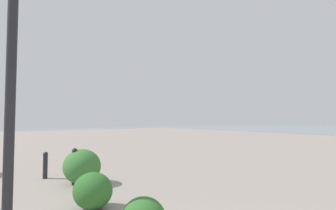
% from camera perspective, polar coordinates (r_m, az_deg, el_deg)
% --- Properties ---
extents(lamppost, '(0.98, 0.28, 4.11)m').
position_cam_1_polar(lamppost, '(4.59, -30.44, 11.56)').
color(lamppost, '#232328').
rests_on(lamppost, ground).
extents(bollard_near, '(0.13, 0.13, 0.89)m').
position_cam_1_polar(bollard_near, '(7.05, -19.41, -12.15)').
color(bollard_near, '#232328').
rests_on(bollard_near, ground).
extents(bollard_mid, '(0.13, 0.13, 0.72)m').
position_cam_1_polar(bollard_mid, '(8.06, -24.81, -11.49)').
color(bollard_mid, '#232328').
rests_on(bollard_mid, ground).
extents(shrub_round, '(0.76, 0.69, 0.65)m').
position_cam_1_polar(shrub_round, '(5.18, -15.82, -17.25)').
color(shrub_round, '#2D6628').
rests_on(shrub_round, ground).
extents(shrub_wide, '(1.00, 0.90, 0.85)m').
position_cam_1_polar(shrub_wide, '(7.11, -17.95, -12.40)').
color(shrub_wide, '#387533').
rests_on(shrub_wide, ground).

